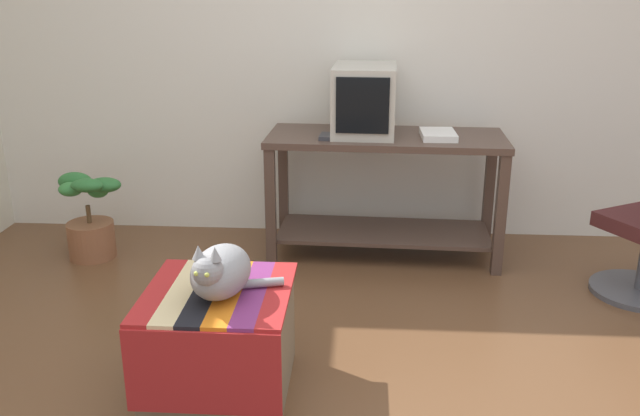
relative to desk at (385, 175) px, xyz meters
The scene contains 10 objects.
ground_plane 1.70m from the desk, 99.64° to the right, with size 14.00×14.00×0.00m, color brown.
back_wall 0.94m from the desk, 121.14° to the left, with size 8.00×0.10×2.60m, color silver.
desk is the anchor object (origin of this frame).
tv_monitor 0.47m from the desk, 160.72° to the left, with size 0.39×0.54×0.41m.
keyboard 0.34m from the desk, 147.48° to the right, with size 0.40×0.15×0.02m, color #333338.
book 0.41m from the desk, 10.26° to the right, with size 0.20×0.28×0.04m, color white.
ottoman_with_blanket 1.73m from the desk, 115.01° to the right, with size 0.60×0.63×0.45m.
cat 1.73m from the desk, 113.52° to the right, with size 0.38×0.37×0.26m.
potted_plant 1.84m from the desk, behind, with size 0.41×0.34×0.55m.
pen 0.42m from the desk, ahead, with size 0.01×0.01×0.14m, color #B7B7BC.
Camera 1 is at (0.13, -2.40, 1.65)m, focal length 37.88 mm.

